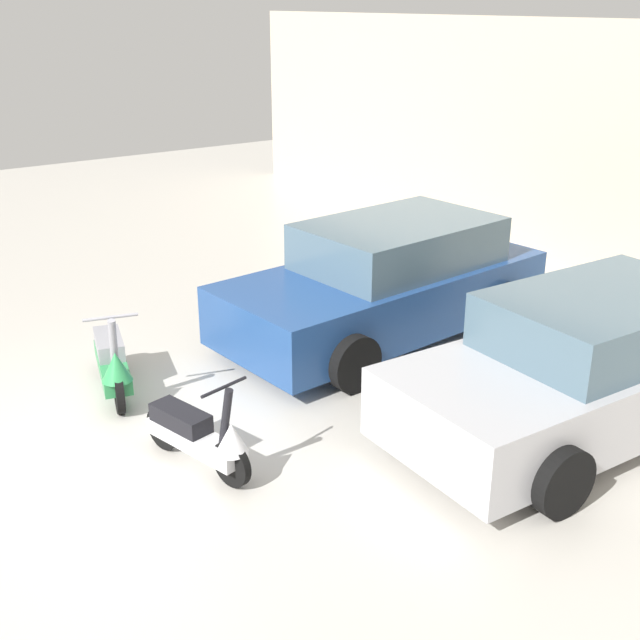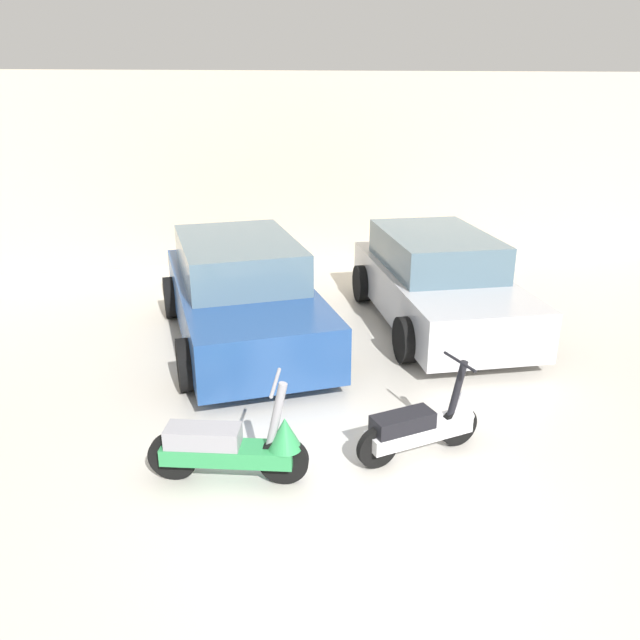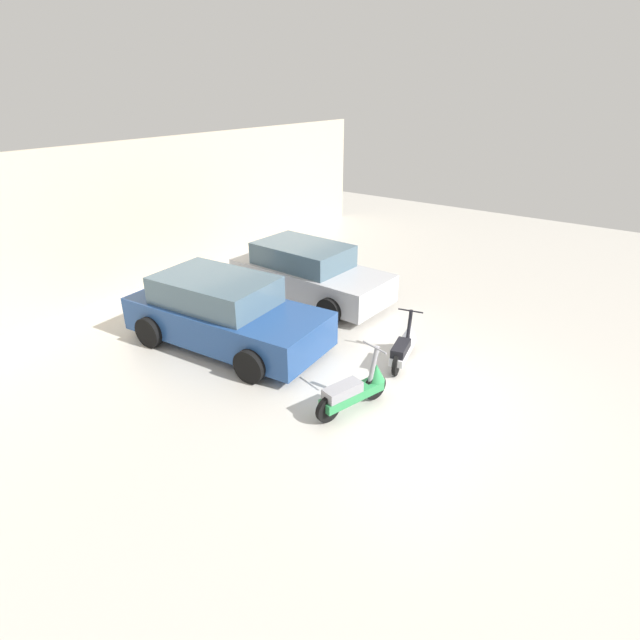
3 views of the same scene
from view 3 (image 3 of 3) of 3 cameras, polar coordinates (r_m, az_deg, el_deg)
ground_plane at (r=8.92m, az=10.79°, el=-8.11°), size 28.00×28.00×0.00m
wall_back at (r=13.38m, az=-21.95°, el=10.52°), size 19.60×0.12×3.64m
scooter_front_left at (r=8.20m, az=4.07°, el=-7.89°), size 1.44×0.67×1.02m
scooter_front_right at (r=9.64m, az=9.56°, el=-2.95°), size 1.32×0.58×0.94m
car_rear_left at (r=10.22m, az=-10.90°, el=0.80°), size 2.28×4.29×1.41m
car_rear_center at (r=12.27m, az=-1.32°, el=5.37°), size 2.04×4.03×1.35m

